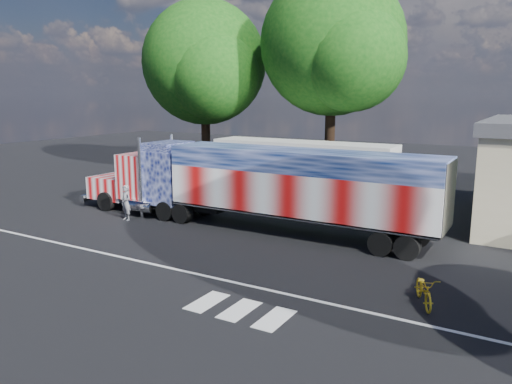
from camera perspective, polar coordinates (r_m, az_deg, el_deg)
The scene contains 8 objects.
ground at distance 21.23m, azimuth -4.13°, elevation -6.39°, with size 100.00×100.00×0.00m, color black.
lane_markings at distance 17.40m, azimuth -6.55°, elevation -10.44°, with size 30.00×2.67×0.01m.
semi_truck at distance 23.82m, azimuth -0.26°, elevation 0.93°, with size 19.72×3.12×4.20m.
coach_bus at distance 31.80m, azimuth 5.26°, elevation 2.78°, with size 11.85×2.76×3.45m.
woman at distance 26.40m, azimuth -14.64°, elevation -1.20°, with size 0.66×0.43×1.81m, color slate.
bicycle at distance 16.41m, azimuth 18.67°, elevation -10.55°, with size 0.64×1.85×0.97m, color gold.
tree_nw_a at distance 40.09m, azimuth -5.77°, elevation 14.43°, with size 10.07×9.59×13.58m.
tree_n_mid at distance 35.58m, azimuth 8.94°, elevation 16.37°, with size 10.30×9.81×14.67m.
Camera 1 is at (11.53, -16.64, 6.38)m, focal length 35.00 mm.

